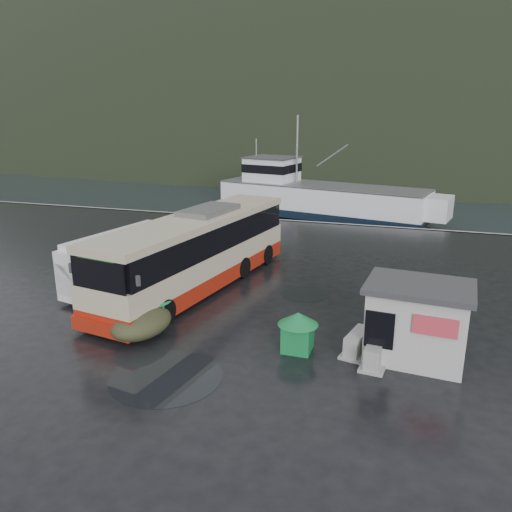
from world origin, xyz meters
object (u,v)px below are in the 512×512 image
(dome_tent, at_px, (143,336))
(jersey_barrier_b, at_px, (374,364))
(coach_bus, at_px, (199,287))
(white_van, at_px, (127,287))
(waste_bin_right, at_px, (297,350))
(fishing_trawler, at_px, (321,203))
(waste_bin_left, at_px, (155,324))
(ticket_kiosk, at_px, (413,358))
(jersey_barrier_a, at_px, (356,353))

(dome_tent, height_order, jersey_barrier_b, dome_tent)
(coach_bus, bearing_deg, white_van, -151.88)
(white_van, distance_m, jersey_barrier_b, 13.08)
(waste_bin_right, bearing_deg, coach_bus, 139.92)
(white_van, distance_m, fishing_trawler, 26.38)
(jersey_barrier_b, xyz_separation_m, fishing_trawler, (-7.18, 30.20, 0.00))
(jersey_barrier_b, bearing_deg, waste_bin_left, 174.89)
(coach_bus, height_order, jersey_barrier_b, coach_bus)
(coach_bus, xyz_separation_m, waste_bin_right, (6.18, -5.20, 0.00))
(coach_bus, distance_m, waste_bin_left, 4.65)
(ticket_kiosk, relative_size, jersey_barrier_a, 2.18)
(fishing_trawler, bearing_deg, dome_tent, -80.14)
(waste_bin_left, height_order, fishing_trawler, fishing_trawler)
(ticket_kiosk, relative_size, jersey_barrier_b, 2.15)
(coach_bus, relative_size, waste_bin_right, 9.12)
(waste_bin_right, bearing_deg, dome_tent, -174.42)
(jersey_barrier_a, bearing_deg, ticket_kiosk, 6.39)
(ticket_kiosk, bearing_deg, waste_bin_right, -165.35)
(jersey_barrier_a, bearing_deg, waste_bin_right, -168.70)
(coach_bus, relative_size, jersey_barrier_b, 8.16)
(coach_bus, bearing_deg, waste_bin_right, -30.22)
(dome_tent, bearing_deg, fishing_trawler, 86.87)
(coach_bus, xyz_separation_m, waste_bin_left, (0.05, -4.65, 0.00))
(white_van, distance_m, waste_bin_right, 10.40)
(coach_bus, relative_size, white_van, 2.04)
(white_van, bearing_deg, jersey_barrier_a, -5.83)
(waste_bin_left, distance_m, fishing_trawler, 29.46)
(waste_bin_left, bearing_deg, waste_bin_right, -5.14)
(waste_bin_left, relative_size, waste_bin_right, 0.98)
(coach_bus, distance_m, jersey_barrier_b, 10.49)
(waste_bin_left, relative_size, dome_tent, 0.53)
(coach_bus, relative_size, fishing_trawler, 0.59)
(fishing_trawler, bearing_deg, waste_bin_right, -68.68)
(fishing_trawler, bearing_deg, waste_bin_left, -80.40)
(waste_bin_left, bearing_deg, jersey_barrier_b, -5.11)
(waste_bin_right, height_order, jersey_barrier_b, waste_bin_right)
(coach_bus, distance_m, waste_bin_right, 8.08)
(dome_tent, xyz_separation_m, ticket_kiosk, (10.14, 1.23, 0.00))
(white_van, bearing_deg, fishing_trawler, 90.32)
(ticket_kiosk, bearing_deg, coach_bus, 161.75)
(coach_bus, relative_size, dome_tent, 4.91)
(jersey_barrier_b, bearing_deg, coach_bus, 148.72)
(waste_bin_left, xyz_separation_m, dome_tent, (0.07, -1.14, 0.00))
(coach_bus, distance_m, ticket_kiosk, 11.23)
(jersey_barrier_b, bearing_deg, waste_bin_right, 174.96)
(white_van, height_order, ticket_kiosk, ticket_kiosk)
(waste_bin_left, distance_m, ticket_kiosk, 10.21)
(jersey_barrier_b, bearing_deg, jersey_barrier_a, 135.50)
(dome_tent, xyz_separation_m, jersey_barrier_a, (8.17, 1.01, 0.00))
(ticket_kiosk, xyz_separation_m, jersey_barrier_a, (-1.97, -0.22, 0.00))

